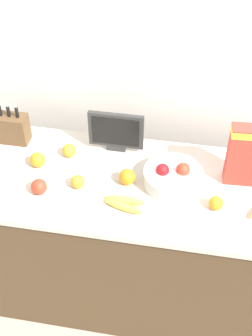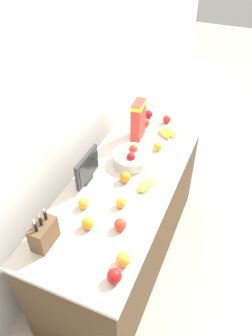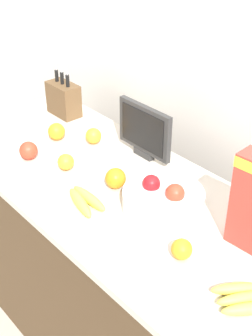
% 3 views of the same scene
% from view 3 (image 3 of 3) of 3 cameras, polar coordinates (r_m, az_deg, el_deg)
% --- Properties ---
extents(wall_back, '(9.00, 0.06, 2.60)m').
position_cam_3_polar(wall_back, '(2.03, 11.86, 12.59)').
color(wall_back, silver).
rests_on(wall_back, ground_plane).
extents(counter, '(1.89, 0.72, 0.92)m').
position_cam_3_polar(counter, '(2.12, -0.76, -12.77)').
color(counter, '#4C3823').
rests_on(counter, ground_plane).
extents(knife_block, '(0.18, 0.10, 0.26)m').
position_cam_3_polar(knife_block, '(2.39, -7.61, 8.35)').
color(knife_block, brown).
rests_on(knife_block, counter).
extents(small_monitor, '(0.29, 0.03, 0.24)m').
position_cam_3_polar(small_monitor, '(1.97, 2.24, 4.62)').
color(small_monitor, '#2D2D2D').
rests_on(small_monitor, counter).
extents(fruit_bowl, '(0.29, 0.29, 0.13)m').
position_cam_3_polar(fruit_bowl, '(1.69, 4.56, -3.88)').
color(fruit_bowl, silver).
rests_on(fruit_bowl, counter).
extents(banana_bunch_left, '(0.20, 0.11, 0.04)m').
position_cam_3_polar(banana_bunch_left, '(1.73, -5.09, -3.93)').
color(banana_bunch_left, yellow).
rests_on(banana_bunch_left, counter).
extents(banana_bunch_right, '(0.19, 0.19, 0.04)m').
position_cam_3_polar(banana_bunch_right, '(1.41, 14.13, -15.16)').
color(banana_bunch_right, yellow).
rests_on(banana_bunch_right, counter).
extents(apple_middle, '(0.08, 0.08, 0.08)m').
position_cam_3_polar(apple_middle, '(2.04, -11.81, 2.09)').
color(apple_middle, red).
rests_on(apple_middle, counter).
extents(orange_mid_left, '(0.07, 0.07, 0.07)m').
position_cam_3_polar(orange_mid_left, '(2.12, -4.00, 3.93)').
color(orange_mid_left, orange).
rests_on(orange_mid_left, counter).
extents(orange_by_cereal, '(0.07, 0.07, 0.07)m').
position_cam_3_polar(orange_by_cereal, '(1.50, 6.79, -9.80)').
color(orange_by_cereal, orange).
rests_on(orange_by_cereal, counter).
extents(orange_front_left, '(0.08, 0.08, 0.08)m').
position_cam_3_polar(orange_front_left, '(1.81, -1.29, -1.26)').
color(orange_front_left, orange).
rests_on(orange_front_left, counter).
extents(orange_near_bowl, '(0.08, 0.08, 0.08)m').
position_cam_3_polar(orange_near_bowl, '(2.17, -8.47, 4.42)').
color(orange_near_bowl, orange).
rests_on(orange_near_bowl, counter).
extents(orange_front_right, '(0.07, 0.07, 0.07)m').
position_cam_3_polar(orange_front_right, '(1.94, -7.35, 0.73)').
color(orange_front_right, orange).
rests_on(orange_front_right, counter).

